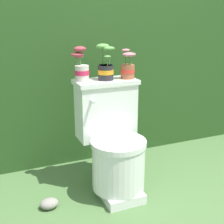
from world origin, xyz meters
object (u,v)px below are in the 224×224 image
potted_plant_left (81,67)px  garden_stone (49,203)px  potted_plant_middle (128,68)px  toilet (113,143)px  potted_plant_midleft (106,67)px

potted_plant_left → garden_stone: size_ratio=1.92×
potted_plant_left → potted_plant_middle: (0.33, -0.05, -0.02)m
toilet → potted_plant_midleft: size_ratio=3.18×
toilet → potted_plant_left: potted_plant_left is taller
garden_stone → potted_plant_midleft: bearing=22.4°
potted_plant_midleft → potted_plant_middle: potted_plant_midleft is taller
potted_plant_left → toilet: bearing=-44.2°
potted_plant_left → potted_plant_middle: bearing=-7.8°
potted_plant_left → potted_plant_middle: potted_plant_left is taller
potted_plant_left → potted_plant_midleft: 0.17m
toilet → potted_plant_left: size_ratio=3.35×
potted_plant_left → garden_stone: (-0.32, -0.23, -0.85)m
toilet → potted_plant_middle: 0.54m
toilet → potted_plant_middle: size_ratio=3.77×
potted_plant_left → potted_plant_middle: 0.34m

